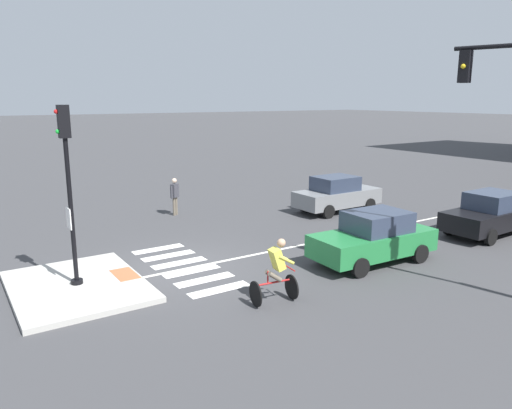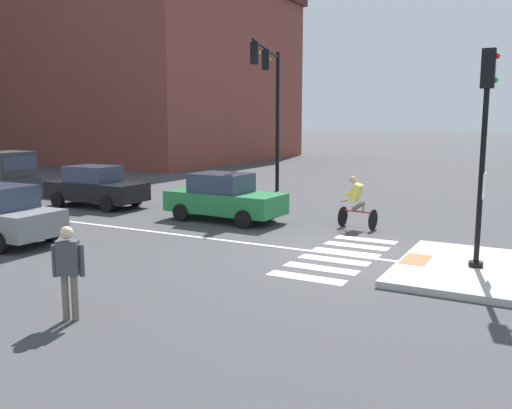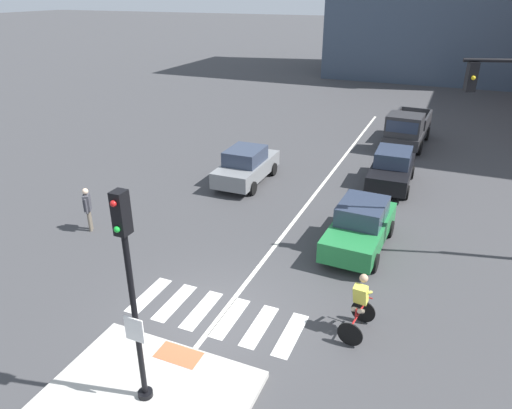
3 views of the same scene
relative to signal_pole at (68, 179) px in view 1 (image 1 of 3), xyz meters
name	(u,v)px [view 1 (image 1 of 3)]	position (x,y,z in m)	size (l,w,h in m)	color
ground_plane	(178,268)	(0.00, 3.00, -3.05)	(300.00, 300.00, 0.00)	#3D3D3F
traffic_island	(77,286)	(0.00, 0.01, -2.98)	(4.40, 3.38, 0.15)	#B2AFA8
tactile_pad_front	(125,274)	(0.00, 1.35, -2.90)	(1.10, 0.60, 0.01)	#DB5B38
signal_pole	(68,179)	(0.00, 0.00, 0.00)	(0.44, 0.38, 4.82)	black
crosswalk_stripe_a	(158,249)	(-2.19, 3.25, -3.05)	(0.44, 1.80, 0.01)	silver
crosswalk_stripe_b	(168,256)	(-1.31, 3.25, -3.05)	(0.44, 1.80, 0.01)	silver
crosswalk_stripe_c	(179,263)	(-0.44, 3.25, -3.05)	(0.44, 1.80, 0.01)	silver
crosswalk_stripe_d	(191,271)	(0.44, 3.25, -3.05)	(0.44, 1.80, 0.01)	silver
crosswalk_stripe_e	(205,280)	(1.31, 3.25, -3.05)	(0.44, 1.80, 0.01)	silver
crosswalk_stripe_f	(219,289)	(2.19, 3.25, -3.05)	(0.44, 1.80, 0.01)	silver
lane_centre_line	(401,224)	(0.17, 13.00, -3.05)	(0.14, 28.00, 0.01)	silver
car_green_eastbound_mid	(374,237)	(2.84, 8.49, -2.24)	(1.97, 4.16, 1.64)	#237A3D
car_grey_westbound_far	(337,194)	(-3.16, 12.40, -2.24)	(1.87, 4.11, 1.64)	slate
car_black_eastbound_far	(490,214)	(3.00, 14.62, -2.24)	(1.92, 4.14, 1.64)	black
cyclist	(276,270)	(3.73, 4.07, -2.18)	(0.78, 1.16, 1.68)	black
pedestrian_at_curb_left	(175,194)	(-6.53, 5.83, -2.07)	(0.38, 0.48, 1.67)	#6B6051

